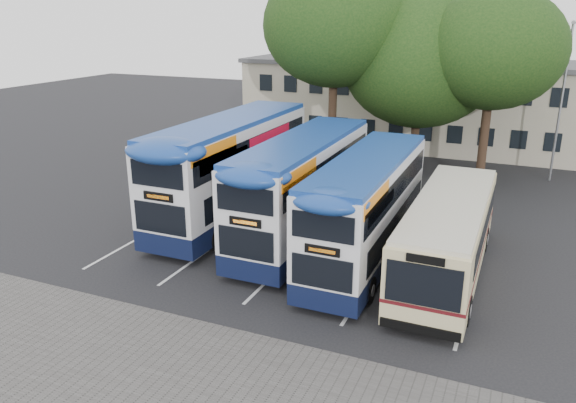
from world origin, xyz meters
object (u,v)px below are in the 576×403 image
at_px(tree_right, 494,50).
at_px(bus_dd_mid, 303,184).
at_px(lamp_post, 562,94).
at_px(tree_left, 335,26).
at_px(bus_dd_left, 232,164).
at_px(bus_dd_right, 367,205).
at_px(tree_mid, 420,60).
at_px(bus_single, 448,232).

xyz_separation_m(tree_right, bus_dd_mid, (-6.37, -11.58, -5.10)).
bearing_deg(lamp_post, bus_dd_mid, -125.84).
height_order(tree_left, bus_dd_left, tree_left).
bearing_deg(bus_dd_right, tree_right, 75.98).
height_order(tree_mid, bus_dd_mid, tree_mid).
xyz_separation_m(bus_dd_mid, bus_dd_right, (3.17, -1.23, -0.13)).
relative_size(lamp_post, bus_single, 0.90).
height_order(lamp_post, tree_right, tree_right).
bearing_deg(bus_dd_left, bus_dd_right, -17.68).
height_order(tree_left, bus_single, tree_left).
relative_size(tree_left, bus_dd_mid, 1.15).
xyz_separation_m(tree_mid, bus_dd_mid, (-2.25, -12.91, -4.32)).
relative_size(tree_left, tree_right, 1.14).
height_order(tree_left, bus_dd_mid, tree_left).
bearing_deg(bus_dd_mid, tree_right, 61.19).
xyz_separation_m(lamp_post, bus_single, (-3.81, -15.31, -3.38)).
bearing_deg(tree_mid, bus_dd_left, -117.98).
relative_size(tree_right, bus_dd_left, 0.93).
height_order(tree_left, tree_right, tree_left).
xyz_separation_m(lamp_post, tree_mid, (-7.89, -1.13, 1.70)).
bearing_deg(lamp_post, bus_dd_left, -137.56).
bearing_deg(bus_dd_right, lamp_post, 65.47).
relative_size(bus_dd_left, bus_single, 1.15).
xyz_separation_m(tree_mid, bus_dd_right, (0.92, -14.14, -4.45)).
distance_m(tree_mid, bus_dd_right, 14.85).
relative_size(tree_right, bus_dd_right, 1.06).
bearing_deg(tree_right, bus_dd_right, -104.02).
distance_m(lamp_post, tree_left, 13.48).
bearing_deg(tree_left, lamp_post, 14.83).
distance_m(bus_dd_left, bus_single, 10.67).
distance_m(tree_left, bus_dd_left, 11.52).
relative_size(tree_mid, bus_dd_right, 1.06).
relative_size(lamp_post, tree_left, 0.74).
xyz_separation_m(tree_mid, tree_right, (4.12, -1.34, 0.78)).
distance_m(tree_left, tree_mid, 5.50).
bearing_deg(tree_right, bus_single, -90.18).
relative_size(tree_mid, bus_dd_mid, 1.00).
bearing_deg(tree_mid, bus_dd_mid, -99.87).
height_order(tree_left, tree_mid, tree_left).
height_order(lamp_post, bus_dd_right, lamp_post).
relative_size(lamp_post, bus_dd_left, 0.78).
distance_m(tree_right, bus_dd_right, 14.20).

